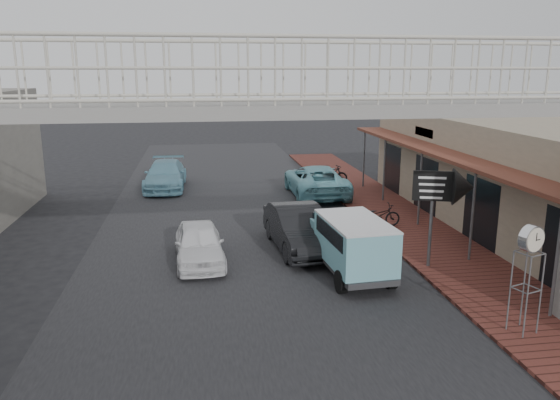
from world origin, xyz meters
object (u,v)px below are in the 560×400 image
object	(u,v)px
white_hatchback	(199,243)
street_clock	(531,244)
angkot_far	(165,175)
arrow_sign	(460,188)
motorcycle_near	(378,215)
angkot_van	(352,239)
dark_sedan	(299,228)
motorcycle_far	(331,176)
angkot_curb	(316,181)

from	to	relation	value
white_hatchback	street_clock	world-z (taller)	street_clock
angkot_far	street_clock	size ratio (longest dim) A/B	1.91
white_hatchback	arrow_sign	xyz separation A→B (m)	(7.45, -1.87, 1.90)
motorcycle_near	street_clock	world-z (taller)	street_clock
angkot_van	angkot_far	bearing A→B (deg)	110.45
white_hatchback	motorcycle_near	bearing A→B (deg)	19.02
dark_sedan	angkot_far	bearing A→B (deg)	110.57
motorcycle_near	arrow_sign	bearing A→B (deg)	-171.45
white_hatchback	motorcycle_far	xyz separation A→B (m)	(6.63, 9.88, 0.03)
angkot_far	angkot_van	distance (m)	14.26
motorcycle_near	street_clock	distance (m)	8.70
angkot_curb	motorcycle_near	xyz separation A→B (m)	(1.10, -5.86, -0.19)
white_hatchback	street_clock	size ratio (longest dim) A/B	1.46
white_hatchback	motorcycle_far	bearing A→B (deg)	53.59
angkot_curb	motorcycle_near	bearing A→B (deg)	100.94
white_hatchback	angkot_van	xyz separation A→B (m)	(4.34, -1.79, 0.48)
motorcycle_far	white_hatchback	bearing A→B (deg)	132.94
angkot_van	motorcycle_far	bearing A→B (deg)	74.82
dark_sedan	motorcycle_near	size ratio (longest dim) A/B	2.65
dark_sedan	angkot_curb	xyz separation A→B (m)	(2.28, 7.72, 0.00)
angkot_curb	white_hatchback	bearing A→B (deg)	57.22
street_clock	arrow_sign	world-z (taller)	arrow_sign
motorcycle_near	arrow_sign	xyz separation A→B (m)	(0.82, -4.49, 1.97)
street_clock	dark_sedan	bearing A→B (deg)	100.75
motorcycle_near	arrow_sign	world-z (taller)	arrow_sign
motorcycle_near	street_clock	bearing A→B (deg)	-178.66
angkot_curb	street_clock	distance (m)	14.56
white_hatchback	arrow_sign	size ratio (longest dim) A/B	1.21
angkot_far	angkot_curb	bearing A→B (deg)	-18.82
dark_sedan	angkot_van	xyz separation A→B (m)	(1.08, -2.56, 0.37)
dark_sedan	angkot_van	distance (m)	2.80
angkot_van	arrow_sign	size ratio (longest dim) A/B	1.21
street_clock	arrow_sign	size ratio (longest dim) A/B	0.83
angkot_curb	street_clock	world-z (taller)	street_clock
white_hatchback	angkot_curb	distance (m)	10.13
white_hatchback	motorcycle_near	size ratio (longest dim) A/B	2.17
dark_sedan	motorcycle_near	xyz separation A→B (m)	(3.38, 1.86, -0.19)
angkot_curb	motorcycle_far	distance (m)	1.78
motorcycle_far	street_clock	world-z (taller)	street_clock
white_hatchback	angkot_curb	size ratio (longest dim) A/B	0.69
angkot_van	dark_sedan	bearing A→B (deg)	108.90
dark_sedan	arrow_sign	size ratio (longest dim) A/B	1.48
motorcycle_near	arrow_sign	distance (m)	4.98
dark_sedan	angkot_curb	world-z (taller)	angkot_curb
white_hatchback	dark_sedan	distance (m)	3.34
angkot_far	motorcycle_far	size ratio (longest dim) A/B	2.59
motorcycle_near	dark_sedan	bearing A→B (deg)	117.04
white_hatchback	arrow_sign	distance (m)	7.91
angkot_far	motorcycle_near	bearing A→B (deg)	-44.25
dark_sedan	white_hatchback	bearing A→B (deg)	-171.04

